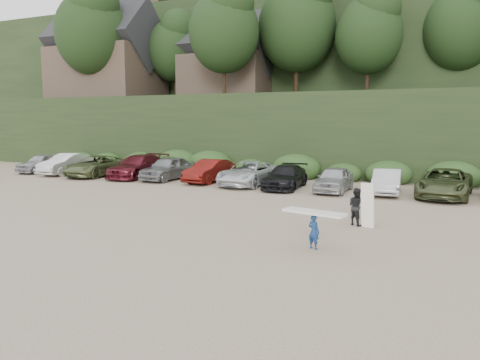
% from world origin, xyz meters
% --- Properties ---
extents(ground, '(120.00, 120.00, 0.00)m').
position_xyz_m(ground, '(0.00, 0.00, 0.00)').
color(ground, tan).
rests_on(ground, ground).
extents(hillside_backdrop, '(90.00, 41.50, 28.00)m').
position_xyz_m(hillside_backdrop, '(-0.26, 35.93, 11.22)').
color(hillside_backdrop, black).
rests_on(hillside_backdrop, ground).
extents(parked_cars, '(33.69, 6.08, 1.59)m').
position_xyz_m(parked_cars, '(-5.39, 9.97, 0.74)').
color(parked_cars, '#A1A1A6').
rests_on(parked_cars, ground).
extents(child_surfer, '(2.12, 0.99, 1.23)m').
position_xyz_m(child_surfer, '(3.87, -2.40, 0.83)').
color(child_surfer, navy).
rests_on(child_surfer, ground).
extents(adult_surfer, '(1.18, 0.91, 1.73)m').
position_xyz_m(adult_surfer, '(4.49, 1.54, 0.75)').
color(adult_surfer, black).
rests_on(adult_surfer, ground).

